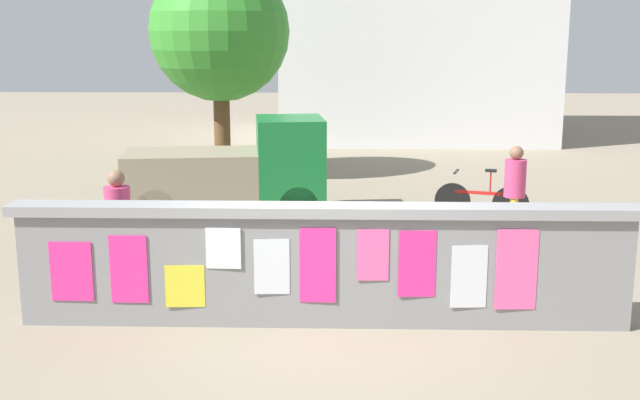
# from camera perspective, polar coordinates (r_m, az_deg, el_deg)

# --- Properties ---
(ground) EXTENTS (60.00, 60.00, 0.00)m
(ground) POSITION_cam_1_polar(r_m,az_deg,el_deg) (17.05, 0.88, 0.63)
(ground) COLOR gray
(poster_wall) EXTENTS (7.23, 0.42, 1.43)m
(poster_wall) POSITION_cam_1_polar(r_m,az_deg,el_deg) (9.10, 0.24, -4.63)
(poster_wall) COLOR gray
(poster_wall) RESTS_ON ground
(auto_rickshaw_truck) EXTENTS (3.76, 1.95, 1.85)m
(auto_rickshaw_truck) POSITION_cam_1_polar(r_m,az_deg,el_deg) (14.50, -6.10, 2.18)
(auto_rickshaw_truck) COLOR black
(auto_rickshaw_truck) RESTS_ON ground
(motorcycle) EXTENTS (1.89, 0.63, 0.87)m
(motorcycle) POSITION_cam_1_polar(r_m,az_deg,el_deg) (11.03, 5.96, -3.23)
(motorcycle) COLOR black
(motorcycle) RESTS_ON ground
(bicycle_near) EXTENTS (1.65, 0.62, 0.95)m
(bicycle_near) POSITION_cam_1_polar(r_m,az_deg,el_deg) (14.63, 11.62, -0.05)
(bicycle_near) COLOR black
(bicycle_near) RESTS_ON ground
(bicycle_far) EXTENTS (1.71, 0.44, 0.95)m
(bicycle_far) POSITION_cam_1_polar(r_m,az_deg,el_deg) (11.51, -7.23, -3.12)
(bicycle_far) COLOR black
(bicycle_far) RESTS_ON ground
(person_walking) EXTENTS (0.47, 0.47, 1.62)m
(person_walking) POSITION_cam_1_polar(r_m,az_deg,el_deg) (10.60, -14.45, -1.25)
(person_walking) COLOR #BF6626
(person_walking) RESTS_ON ground
(person_bystander) EXTENTS (0.39, 0.39, 1.62)m
(person_bystander) POSITION_cam_1_polar(r_m,az_deg,el_deg) (12.86, 13.96, 1.04)
(person_bystander) COLOR yellow
(person_bystander) RESTS_ON ground
(tree_roadside) EXTENTS (3.23, 3.23, 5.03)m
(tree_roadside) POSITION_cam_1_polar(r_m,az_deg,el_deg) (18.60, -7.29, 12.00)
(tree_roadside) COLOR brown
(tree_roadside) RESTS_ON ground
(building_background) EXTENTS (8.71, 6.89, 7.41)m
(building_background) POSITION_cam_1_polar(r_m,az_deg,el_deg) (26.70, 6.75, 12.65)
(building_background) COLOR silver
(building_background) RESTS_ON ground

